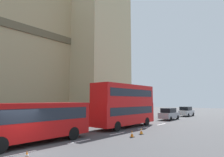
{
  "coord_description": "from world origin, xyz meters",
  "views": [
    {
      "loc": [
        -5.72,
        -11.61,
        3.09
      ],
      "look_at": [
        12.73,
        3.88,
        5.81
      ],
      "focal_mm": 31.18,
      "sensor_mm": 36.0,
      "label": 1
    }
  ],
  "objects_px": {
    "traffic_cone_west": "(27,156)",
    "traffic_cone_east": "(141,131)",
    "double_decker_bus": "(125,104)",
    "sedan_trailing": "(186,111)",
    "sedan_lead": "(169,114)",
    "traffic_cone_middle": "(132,134)"
  },
  "relations": [
    {
      "from": "traffic_cone_middle",
      "to": "traffic_cone_east",
      "type": "relative_size",
      "value": 1.0
    },
    {
      "from": "sedan_lead",
      "to": "traffic_cone_east",
      "type": "relative_size",
      "value": 7.59
    },
    {
      "from": "sedan_trailing",
      "to": "traffic_cone_west",
      "type": "distance_m",
      "value": 34.65
    },
    {
      "from": "double_decker_bus",
      "to": "sedan_trailing",
      "type": "distance_m",
      "value": 20.96
    },
    {
      "from": "sedan_lead",
      "to": "traffic_cone_west",
      "type": "xyz_separation_m",
      "value": [
        -25.31,
        -3.56,
        -0.63
      ]
    },
    {
      "from": "traffic_cone_middle",
      "to": "traffic_cone_east",
      "type": "height_order",
      "value": "same"
    },
    {
      "from": "double_decker_bus",
      "to": "sedan_trailing",
      "type": "bearing_deg",
      "value": 0.6
    },
    {
      "from": "sedan_lead",
      "to": "sedan_trailing",
      "type": "relative_size",
      "value": 1.0
    },
    {
      "from": "sedan_lead",
      "to": "sedan_trailing",
      "type": "height_order",
      "value": "same"
    },
    {
      "from": "traffic_cone_west",
      "to": "traffic_cone_middle",
      "type": "xyz_separation_m",
      "value": [
        8.94,
        -0.34,
        0.0
      ]
    },
    {
      "from": "traffic_cone_middle",
      "to": "traffic_cone_east",
      "type": "distance_m",
      "value": 1.74
    },
    {
      "from": "traffic_cone_west",
      "to": "traffic_cone_east",
      "type": "xyz_separation_m",
      "value": [
        10.68,
        -0.19,
        0.0
      ]
    },
    {
      "from": "traffic_cone_west",
      "to": "traffic_cone_middle",
      "type": "relative_size",
      "value": 1.0
    },
    {
      "from": "sedan_lead",
      "to": "double_decker_bus",
      "type": "bearing_deg",
      "value": 179.09
    },
    {
      "from": "sedan_trailing",
      "to": "traffic_cone_west",
      "type": "relative_size",
      "value": 7.59
    },
    {
      "from": "double_decker_bus",
      "to": "traffic_cone_east",
      "type": "height_order",
      "value": "double_decker_bus"
    },
    {
      "from": "double_decker_bus",
      "to": "sedan_trailing",
      "type": "xyz_separation_m",
      "value": [
        20.89,
        0.22,
        -1.79
      ]
    },
    {
      "from": "traffic_cone_east",
      "to": "double_decker_bus",
      "type": "bearing_deg",
      "value": 54.07
    },
    {
      "from": "sedan_lead",
      "to": "traffic_cone_east",
      "type": "height_order",
      "value": "sedan_lead"
    },
    {
      "from": "double_decker_bus",
      "to": "traffic_cone_middle",
      "type": "distance_m",
      "value": 6.6
    },
    {
      "from": "traffic_cone_middle",
      "to": "traffic_cone_east",
      "type": "bearing_deg",
      "value": 5.02
    },
    {
      "from": "traffic_cone_east",
      "to": "traffic_cone_west",
      "type": "bearing_deg",
      "value": 179.01
    }
  ]
}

